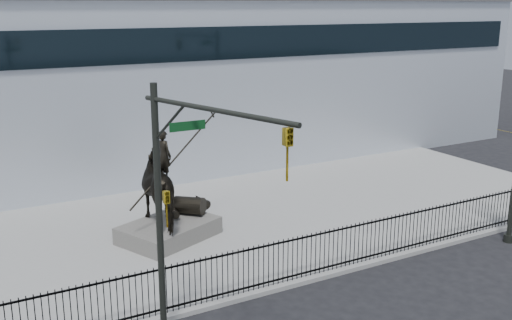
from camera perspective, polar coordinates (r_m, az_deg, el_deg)
ground at (r=20.24m, az=10.74°, el=-11.58°), size 120.00×120.00×0.00m
plaza at (r=25.48m, az=0.57°, el=-5.52°), size 30.00×12.00×0.15m
building at (r=36.03m, az=-9.89°, el=7.48°), size 44.00×14.00×9.00m
picket_fence at (r=20.74m, az=8.62°, el=-8.08°), size 22.10×0.10×1.50m
statue_plinth at (r=23.24m, az=-8.30°, el=-6.65°), size 4.14×3.55×0.65m
equestrian_statue at (r=22.73m, az=-8.33°, el=-2.63°), size 4.14×3.45×3.78m
traffic_signal_left at (r=14.89m, az=-7.27°, el=-4.38°), size 1.52×4.84×7.00m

